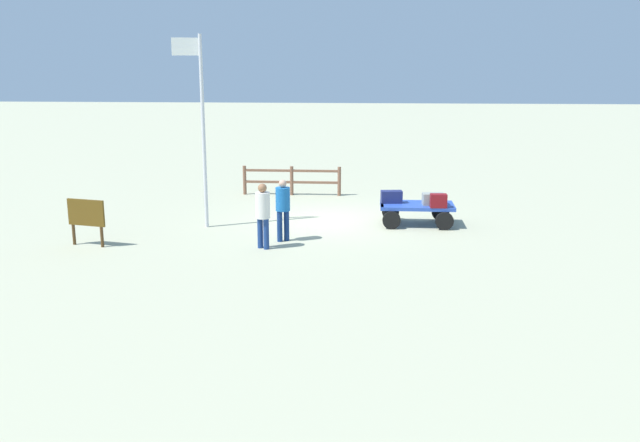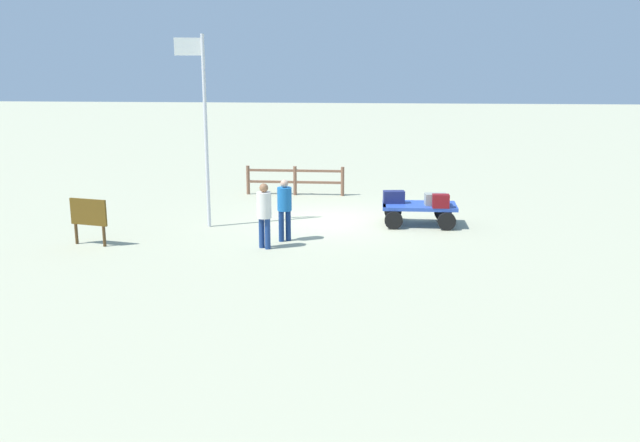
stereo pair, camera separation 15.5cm
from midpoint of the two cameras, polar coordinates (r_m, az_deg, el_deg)
The scene contains 10 objects.
ground_plane at distance 19.97m, azimuth 0.64°, elevation 0.05°, with size 120.00×120.00×0.00m, color #ACAC8C.
luggage_cart at distance 19.54m, azimuth 7.84°, elevation 1.00°, with size 2.09×1.30×0.61m.
suitcase_maroon at distance 19.43m, azimuth 9.27°, elevation 1.83°, with size 0.63×0.41×0.33m.
suitcase_olive at distance 19.53m, azimuth 5.80°, elevation 2.03°, with size 0.63×0.37×0.35m.
suitcase_grey at distance 19.09m, azimuth 9.69°, elevation 1.69°, with size 0.46×0.29×0.38m.
worker_lead at distance 16.81m, azimuth -5.09°, elevation 0.86°, with size 0.50×0.50×1.64m.
worker_trailing at distance 17.49m, azimuth -3.39°, elevation 1.35°, with size 0.52×0.52×1.62m.
flagpole at distance 19.02m, azimuth -10.22°, elevation 8.36°, with size 0.81×0.20×5.28m.
signboard at distance 18.04m, azimuth -19.26°, elevation 0.41°, with size 1.02×0.29×1.20m.
wooden_fence at distance 23.76m, azimuth -2.58°, elevation 3.58°, with size 3.45×0.13×1.01m.
Camera 1 is at (-1.15, 19.42, 4.52)m, focal length 38.12 mm.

